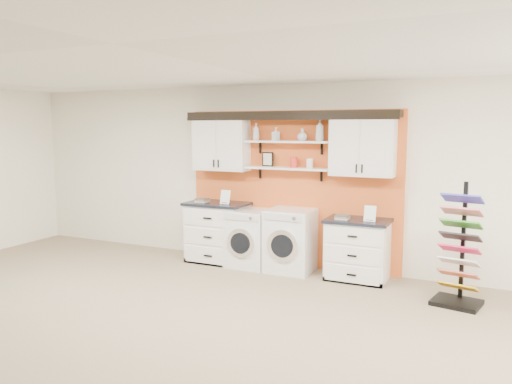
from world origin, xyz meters
The scene contains 21 objects.
floor centered at (0.00, 0.00, 0.00)m, with size 10.00×10.00×0.00m, color #857659.
ceiling centered at (0.00, 0.00, 2.80)m, with size 10.00×10.00×0.00m, color white.
wall_back centered at (0.00, 4.00, 1.40)m, with size 10.00×10.00×0.00m, color #EDE4CD.
accent_panel centered at (0.00, 3.96, 1.20)m, with size 3.40×0.07×2.40m, color #DA5D25.
upper_cabinet_left centered at (-1.13, 3.79, 1.88)m, with size 0.90×0.35×0.84m.
upper_cabinet_right centered at (1.13, 3.79, 1.88)m, with size 0.90×0.35×0.84m.
shelf_lower centered at (0.00, 3.80, 1.53)m, with size 1.32×0.28×0.03m, color white.
shelf_upper centered at (0.00, 3.80, 1.93)m, with size 1.32×0.28×0.03m, color white.
crown_molding centered at (0.00, 3.81, 2.33)m, with size 3.30×0.41×0.13m.
picture_frame centered at (-0.35, 3.85, 1.66)m, with size 0.18×0.02×0.22m.
canister_red centered at (0.10, 3.80, 1.62)m, with size 0.11×0.11×0.16m, color red.
canister_cream centered at (0.35, 3.80, 1.61)m, with size 0.10×0.10×0.14m, color silver.
base_cabinet_left centered at (-1.13, 3.64, 0.48)m, with size 0.98×0.66×0.96m.
base_cabinet_right centered at (1.13, 3.64, 0.43)m, with size 0.88×0.66×0.87m.
washer centered at (-0.55, 3.64, 0.44)m, with size 0.63×0.71×0.88m.
dryer centered at (0.12, 3.64, 0.47)m, with size 0.67×0.71×0.94m.
sample_rack centered at (2.48, 3.15, 0.49)m, with size 0.62×0.55×1.49m.
soap_bottle_a centered at (-0.53, 3.80, 2.08)m, with size 0.10×0.10×0.26m, color silver.
soap_bottle_b centered at (-0.20, 3.80, 2.04)m, with size 0.09×0.09×0.20m, color silver.
soap_bottle_c centered at (0.23, 3.80, 2.04)m, with size 0.14×0.14×0.18m, color silver.
soap_bottle_d centered at (0.50, 3.80, 2.10)m, with size 0.12×0.12×0.32m, color silver.
Camera 1 is at (2.73, -3.20, 2.14)m, focal length 35.00 mm.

